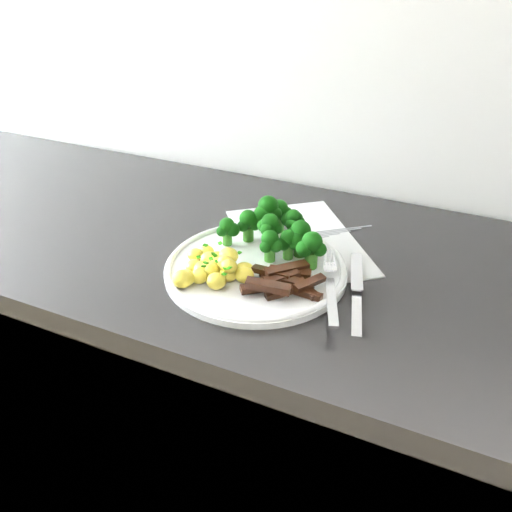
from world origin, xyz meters
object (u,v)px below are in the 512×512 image
(recipe_paper, at_px, (297,241))
(potatoes, at_px, (213,268))
(beef_strips, at_px, (284,281))
(fork, at_px, (331,289))
(knife, at_px, (356,301))
(broccoli, at_px, (278,227))
(counter, at_px, (307,441))
(plate, at_px, (256,267))

(recipe_paper, xyz_separation_m, potatoes, (-0.08, -0.17, 0.02))
(potatoes, relative_size, beef_strips, 1.06)
(fork, relative_size, knife, 0.96)
(knife, bearing_deg, broccoli, 150.31)
(counter, relative_size, beef_strips, 19.38)
(broccoli, xyz_separation_m, knife, (0.16, -0.09, -0.04))
(beef_strips, bearing_deg, knife, 6.54)
(counter, bearing_deg, beef_strips, -104.59)
(plate, bearing_deg, recipe_paper, 77.85)
(plate, height_order, fork, fork)
(counter, bearing_deg, plate, -144.64)
(beef_strips, bearing_deg, fork, 10.83)
(counter, distance_m, beef_strips, 0.47)
(recipe_paper, xyz_separation_m, knife, (0.15, -0.14, 0.01))
(plate, relative_size, potatoes, 2.32)
(beef_strips, distance_m, knife, 0.11)
(counter, distance_m, broccoli, 0.50)
(beef_strips, distance_m, fork, 0.07)
(potatoes, relative_size, knife, 0.62)
(potatoes, bearing_deg, counter, 39.80)
(plate, xyz_separation_m, knife, (0.17, -0.02, 0.00))
(potatoes, relative_size, fork, 0.64)
(broccoli, height_order, potatoes, broccoli)
(potatoes, bearing_deg, knife, 7.35)
(beef_strips, bearing_deg, counter, 75.41)
(potatoes, height_order, knife, potatoes)
(counter, height_order, broccoli, broccoli)
(plate, bearing_deg, fork, -9.75)
(recipe_paper, bearing_deg, counter, -42.45)
(counter, distance_m, knife, 0.46)
(beef_strips, bearing_deg, broccoli, 117.24)
(broccoli, xyz_separation_m, fork, (0.12, -0.09, -0.03))
(broccoli, height_order, knife, broccoli)
(counter, relative_size, broccoli, 12.05)
(plate, distance_m, knife, 0.17)
(fork, height_order, knife, fork)
(broccoli, bearing_deg, recipe_paper, 71.31)
(knife, bearing_deg, potatoes, -172.65)
(broccoli, relative_size, potatoes, 1.52)
(broccoli, relative_size, fork, 0.97)
(recipe_paper, bearing_deg, knife, -44.60)
(potatoes, bearing_deg, broccoli, 64.52)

